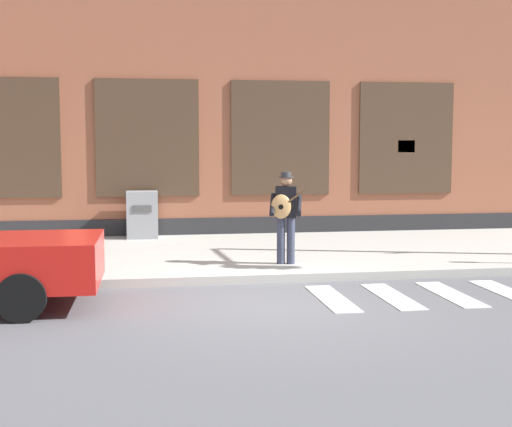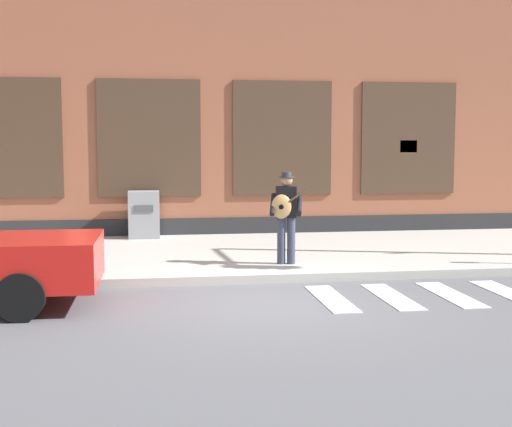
{
  "view_description": "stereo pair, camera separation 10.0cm",
  "coord_description": "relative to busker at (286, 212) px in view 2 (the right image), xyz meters",
  "views": [
    {
      "loc": [
        -1.74,
        -10.17,
        2.37
      ],
      "look_at": [
        0.17,
        1.77,
        1.16
      ],
      "focal_mm": 50.0,
      "sensor_mm": 36.0,
      "label": 1
    },
    {
      "loc": [
        -1.64,
        -10.19,
        2.37
      ],
      "look_at": [
        0.17,
        1.77,
        1.16
      ],
      "focal_mm": 50.0,
      "sensor_mm": 36.0,
      "label": 2
    }
  ],
  "objects": [
    {
      "name": "utility_box",
      "position": [
        -2.58,
        4.04,
        -0.42
      ],
      "size": [
        0.72,
        0.57,
        1.09
      ],
      "color": "gray",
      "rests_on": "sidewalk"
    },
    {
      "name": "sidewalk",
      "position": [
        -0.83,
        1.73,
        -1.04
      ],
      "size": [
        28.0,
        5.52,
        0.15
      ],
      "color": "#ADAAA3",
      "rests_on": "ground"
    },
    {
      "name": "building_backdrop",
      "position": [
        -0.83,
        6.48,
        2.62
      ],
      "size": [
        28.0,
        4.06,
        7.47
      ],
      "color": "#99563D",
      "rests_on": "ground"
    },
    {
      "name": "crosswalk",
      "position": [
        2.65,
        -2.33,
        -1.11
      ],
      "size": [
        5.2,
        1.9,
        0.01
      ],
      "color": "silver",
      "rests_on": "ground"
    },
    {
      "name": "busker",
      "position": [
        0.0,
        0.0,
        0.0
      ],
      "size": [
        0.72,
        0.63,
        1.69
      ],
      "color": "#33384C",
      "rests_on": "sidewalk"
    },
    {
      "name": "ground_plane",
      "position": [
        -0.83,
        -2.51,
        -1.11
      ],
      "size": [
        160.0,
        160.0,
        0.0
      ],
      "primitive_type": "plane",
      "color": "#56565B"
    }
  ]
}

